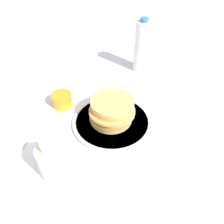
% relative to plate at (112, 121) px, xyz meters
% --- Properties ---
extents(ground_plane, '(4.00, 4.00, 0.00)m').
position_rel_plate_xyz_m(ground_plane, '(-0.01, -0.01, -0.01)').
color(ground_plane, white).
extents(plate, '(0.30, 0.30, 0.01)m').
position_rel_plate_xyz_m(plate, '(0.00, 0.00, 0.00)').
color(plate, silver).
rests_on(plate, ground_plane).
extents(pancake_stack, '(0.17, 0.16, 0.09)m').
position_rel_plate_xyz_m(pancake_stack, '(-0.00, -0.00, 0.05)').
color(pancake_stack, '#DDB776').
rests_on(pancake_stack, plate).
extents(juice_glass, '(0.08, 0.08, 0.06)m').
position_rel_plate_xyz_m(juice_glass, '(0.06, -0.22, 0.02)').
color(juice_glass, orange).
rests_on(juice_glass, ground_plane).
extents(cream_jug, '(0.09, 0.09, 0.14)m').
position_rel_plate_xyz_m(cream_jug, '(0.27, 0.02, 0.06)').
color(cream_jug, beige).
rests_on(cream_jug, ground_plane).
extents(water_bottle_near, '(0.07, 0.07, 0.26)m').
position_rel_plate_xyz_m(water_bottle_near, '(-0.38, -0.15, 0.12)').
color(water_bottle_near, silver).
rests_on(water_bottle_near, ground_plane).
extents(napkin, '(0.20, 0.17, 0.02)m').
position_rel_plate_xyz_m(napkin, '(0.25, -0.22, 0.00)').
color(napkin, white).
rests_on(napkin, ground_plane).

